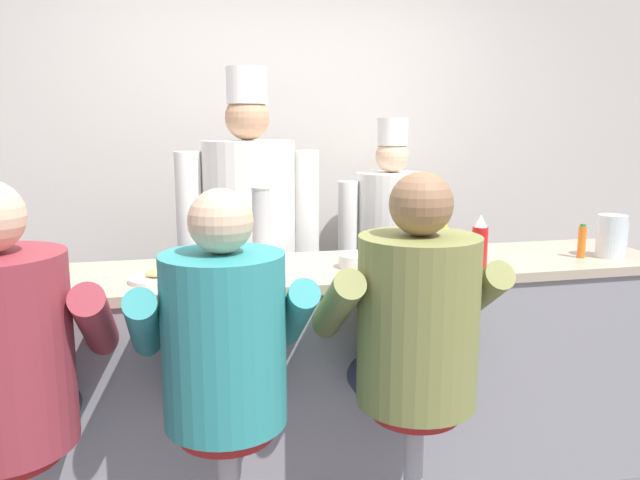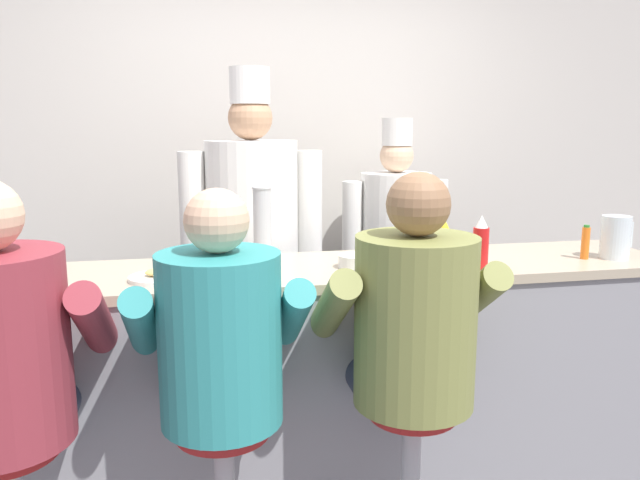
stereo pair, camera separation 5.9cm
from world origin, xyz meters
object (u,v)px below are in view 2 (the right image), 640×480
(hot_sauce_bottle_orange, at_px, (585,243))
(cereal_bowl, at_px, (356,261))
(ketchup_bottle_red, at_px, (481,244))
(cook_in_whites_far, at_px, (395,245))
(breakfast_plate, at_px, (159,277))
(cup_stack_steel, at_px, (262,223))
(water_pitcher_clear, at_px, (616,237))
(mustard_bottle_yellow, at_px, (444,245))
(diner_seated_teal, at_px, (220,347))
(cook_in_whites_near, at_px, (253,235))
(diner_seated_olive, at_px, (411,328))
(diner_seated_maroon, at_px, (2,356))

(hot_sauce_bottle_orange, bearing_deg, cereal_bowl, 177.77)
(ketchup_bottle_red, bearing_deg, cook_in_whites_far, 90.10)
(hot_sauce_bottle_orange, distance_m, cereal_bowl, 1.06)
(breakfast_plate, distance_m, cup_stack_steel, 0.56)
(water_pitcher_clear, relative_size, cereal_bowl, 1.29)
(mustard_bottle_yellow, relative_size, breakfast_plate, 0.89)
(mustard_bottle_yellow, xyz_separation_m, hot_sauce_bottle_orange, (0.69, 0.03, -0.02))
(diner_seated_teal, relative_size, cook_in_whites_near, 0.75)
(hot_sauce_bottle_orange, distance_m, diner_seated_olive, 1.08)
(ketchup_bottle_red, bearing_deg, cook_in_whites_near, 136.31)
(hot_sauce_bottle_orange, relative_size, diner_seated_maroon, 0.11)
(cereal_bowl, xyz_separation_m, diner_seated_maroon, (-1.28, -0.46, -0.15))
(diner_seated_maroon, xyz_separation_m, cook_in_whites_near, (0.91, 1.17, 0.15))
(cook_in_whites_near, bearing_deg, ketchup_bottle_red, -43.69)
(ketchup_bottle_red, height_order, cook_in_whites_near, cook_in_whites_near)
(breakfast_plate, height_order, cereal_bowl, cereal_bowl)
(ketchup_bottle_red, bearing_deg, cup_stack_steel, 156.65)
(ketchup_bottle_red, bearing_deg, cereal_bowl, 166.63)
(hot_sauce_bottle_orange, distance_m, diner_seated_maroon, 2.38)
(diner_seated_maroon, bearing_deg, cereal_bowl, 19.72)
(cereal_bowl, bearing_deg, diner_seated_teal, -142.42)
(diner_seated_teal, distance_m, cook_in_whites_near, 1.21)
(breakfast_plate, height_order, cup_stack_steel, cup_stack_steel)
(diner_seated_olive, bearing_deg, diner_seated_maroon, 180.00)
(diner_seated_maroon, bearing_deg, cup_stack_steel, 38.09)
(ketchup_bottle_red, height_order, cereal_bowl, ketchup_bottle_red)
(diner_seated_teal, xyz_separation_m, cook_in_whites_far, (1.10, 1.44, 0.04))
(mustard_bottle_yellow, distance_m, cup_stack_steel, 0.80)
(breakfast_plate, xyz_separation_m, cup_stack_steel, (0.44, 0.31, 0.15))
(diner_seated_teal, distance_m, diner_seated_olive, 0.68)
(ketchup_bottle_red, distance_m, hot_sauce_bottle_orange, 0.55)
(mustard_bottle_yellow, distance_m, water_pitcher_clear, 0.83)
(water_pitcher_clear, bearing_deg, ketchup_bottle_red, -175.08)
(water_pitcher_clear, xyz_separation_m, diner_seated_teal, (-1.79, -0.40, -0.24))
(ketchup_bottle_red, xyz_separation_m, cereal_bowl, (-0.51, 0.12, -0.08))
(water_pitcher_clear, distance_m, cook_in_whites_far, 1.26)
(breakfast_plate, distance_m, diner_seated_olive, 0.99)
(cook_in_whites_near, relative_size, cook_in_whites_far, 1.15)
(mustard_bottle_yellow, distance_m, cook_in_whites_near, 1.07)
(hot_sauce_bottle_orange, distance_m, cook_in_whites_far, 1.17)
(diner_seated_maroon, xyz_separation_m, cook_in_whites_far, (1.78, 1.44, 0.02))
(ketchup_bottle_red, distance_m, diner_seated_maroon, 1.83)
(ketchup_bottle_red, distance_m, cook_in_whites_far, 1.12)
(diner_seated_teal, xyz_separation_m, diner_seated_olive, (0.68, 0.00, 0.02))
(mustard_bottle_yellow, bearing_deg, breakfast_plate, 179.34)
(mustard_bottle_yellow, distance_m, cook_in_whites_far, 1.08)
(water_pitcher_clear, xyz_separation_m, diner_seated_maroon, (-2.47, -0.40, -0.22))
(ketchup_bottle_red, bearing_deg, breakfast_plate, 177.10)
(diner_seated_teal, height_order, diner_seated_olive, diner_seated_olive)
(breakfast_plate, height_order, diner_seated_teal, diner_seated_teal)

